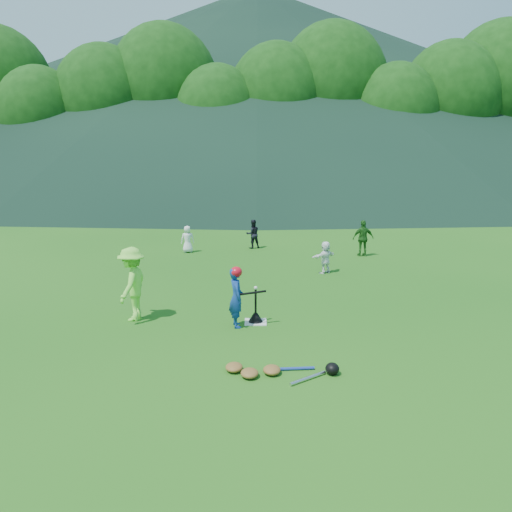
{
  "coord_description": "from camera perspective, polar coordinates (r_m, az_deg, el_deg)",
  "views": [
    {
      "loc": [
        0.04,
        -9.83,
        3.37
      ],
      "look_at": [
        0.0,
        2.5,
        0.9
      ],
      "focal_mm": 35.0,
      "sensor_mm": 36.0,
      "label": 1
    }
  ],
  "objects": [
    {
      "name": "home_plate",
      "position": [
        10.39,
        -0.04,
        -7.55
      ],
      "size": [
        0.45,
        0.45,
        0.02
      ],
      "primitive_type": "cube",
      "color": "silver",
      "rests_on": "ground"
    },
    {
      "name": "equipment_pile",
      "position": [
        8.06,
        1.84,
        -12.9
      ],
      "size": [
        1.8,
        0.73,
        0.19
      ],
      "color": "olive",
      "rests_on": "ground"
    },
    {
      "name": "fielder_a",
      "position": [
        17.87,
        -7.83,
        1.92
      ],
      "size": [
        0.52,
        0.39,
        0.96
      ],
      "primitive_type": "imported",
      "rotation": [
        0.0,
        0.0,
        3.33
      ],
      "color": "white",
      "rests_on": "ground"
    },
    {
      "name": "tree_line",
      "position": [
        43.92,
        0.42,
        17.66
      ],
      "size": [
        70.04,
        11.4,
        14.82
      ],
      "color": "#382314",
      "rests_on": "ground"
    },
    {
      "name": "outfield_fence",
      "position": [
        37.92,
        0.12,
        7.29
      ],
      "size": [
        70.07,
        0.08,
        1.33
      ],
      "color": "gray",
      "rests_on": "ground"
    },
    {
      "name": "batting_tee",
      "position": [
        10.35,
        -0.04,
        -6.92
      ],
      "size": [
        0.3,
        0.3,
        0.68
      ],
      "color": "black",
      "rests_on": "home_plate"
    },
    {
      "name": "fielder_c",
      "position": [
        17.44,
        12.15,
        2.0
      ],
      "size": [
        0.75,
        0.37,
        1.24
      ],
      "primitive_type": "imported",
      "rotation": [
        0.0,
        0.0,
        3.24
      ],
      "color": "#1F581A",
      "rests_on": "ground"
    },
    {
      "name": "batter_child",
      "position": [
        9.99,
        -2.26,
        -4.76
      ],
      "size": [
        0.38,
        0.49,
        1.21
      ],
      "primitive_type": "imported",
      "rotation": [
        0.0,
        0.0,
        1.79
      ],
      "color": "navy",
      "rests_on": "ground"
    },
    {
      "name": "ground",
      "position": [
        10.39,
        -0.04,
        -7.6
      ],
      "size": [
        120.0,
        120.0,
        0.0
      ],
      "primitive_type": "plane",
      "color": "#1A5814",
      "rests_on": "ground"
    },
    {
      "name": "fielder_b",
      "position": [
        18.52,
        -0.37,
        2.53
      ],
      "size": [
        0.62,
        0.55,
        1.07
      ],
      "primitive_type": "imported",
      "rotation": [
        0.0,
        0.0,
        3.47
      ],
      "color": "black",
      "rests_on": "ground"
    },
    {
      "name": "baseball",
      "position": [
        10.18,
        -0.04,
        -3.67
      ],
      "size": [
        0.08,
        0.08,
        0.08
      ],
      "primitive_type": "sphere",
      "color": "white",
      "rests_on": "batting_tee"
    },
    {
      "name": "adult_coach",
      "position": [
        10.67,
        -13.97,
        -3.11
      ],
      "size": [
        0.7,
        1.06,
        1.54
      ],
      "primitive_type": "imported",
      "rotation": [
        0.0,
        0.0,
        -1.7
      ],
      "color": "#88F046",
      "rests_on": "ground"
    },
    {
      "name": "fielder_d",
      "position": [
        14.71,
        7.93,
        -0.14
      ],
      "size": [
        0.86,
        0.77,
        0.94
      ],
      "primitive_type": "imported",
      "rotation": [
        0.0,
        0.0,
        3.82
      ],
      "color": "white",
      "rests_on": "ground"
    },
    {
      "name": "batter_gear",
      "position": [
        9.86,
        -2.14,
        -2.02
      ],
      "size": [
        0.72,
        0.27,
        0.57
      ],
      "color": "red",
      "rests_on": "ground"
    },
    {
      "name": "distant_hills",
      "position": [
        92.69,
        -4.81,
        18.5
      ],
      "size": [
        155.0,
        140.0,
        32.0
      ],
      "color": "black",
      "rests_on": "ground"
    }
  ]
}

